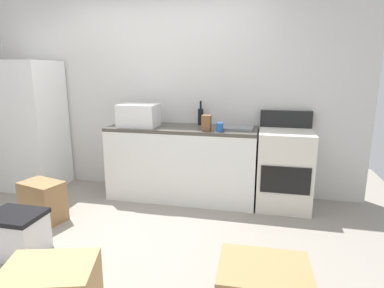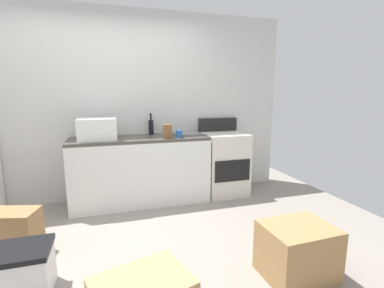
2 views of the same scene
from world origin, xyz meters
The scene contains 12 objects.
ground_plane centered at (0.00, 0.00, 0.00)m, with size 6.00×6.00×0.00m, color gray.
wall_back centered at (0.00, 1.55, 1.30)m, with size 5.00×0.10×2.60m, color silver.
kitchen_counter centered at (0.30, 1.20, 0.45)m, with size 1.80×0.60×0.90m.
refrigerator centered at (-1.75, 1.15, 0.85)m, with size 0.68×0.66×1.69m, color white.
stove_oven centered at (1.52, 1.21, 0.47)m, with size 0.60×0.61×1.10m.
microwave centered at (-0.22, 1.13, 1.04)m, with size 0.46×0.34×0.27m, color white.
sink_basin centered at (0.97, 1.21, 0.92)m, with size 0.36×0.32×0.03m, color slate.
wine_bottle centered at (0.49, 1.41, 1.01)m, with size 0.07×0.07×0.30m.
coffee_mug centered at (0.79, 1.00, 0.95)m, with size 0.08×0.08×0.10m, color #2659A5.
knife_block centered at (0.63, 1.01, 0.99)m, with size 0.10×0.10×0.18m, color brown.
cardboard_box_medium centered at (-0.98, 0.24, 0.22)m, with size 0.44×0.28×0.43m, color olive.
storage_bin centered at (-0.78, -0.38, 0.19)m, with size 0.46×0.36×0.38m.
Camera 1 is at (1.27, -2.53, 1.58)m, focal length 30.25 mm.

